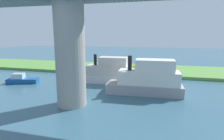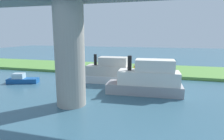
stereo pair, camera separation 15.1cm
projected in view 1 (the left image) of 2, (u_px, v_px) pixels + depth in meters
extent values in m
plane|color=#386075|center=(119.00, 76.00, 33.76)|extent=(160.00, 160.00, 0.00)
cube|color=#5B9342|center=(125.00, 69.00, 39.42)|extent=(80.00, 12.00, 0.50)
cylinder|color=#9E998E|center=(70.00, 55.00, 19.09)|extent=(2.99, 2.99, 10.40)
cylinder|color=#2D334C|center=(134.00, 71.00, 34.48)|extent=(0.29, 0.29, 0.55)
cylinder|color=gold|center=(134.00, 68.00, 34.38)|extent=(0.49, 0.49, 0.60)
sphere|color=tan|center=(134.00, 65.00, 34.30)|extent=(0.24, 0.24, 0.24)
cylinder|color=brown|center=(75.00, 67.00, 37.62)|extent=(0.20, 0.20, 0.91)
cube|color=white|center=(106.00, 79.00, 29.37)|extent=(8.55, 3.21, 1.12)
cube|color=beige|center=(109.00, 70.00, 29.04)|extent=(6.85, 2.85, 1.50)
cube|color=beige|center=(113.00, 61.00, 28.64)|extent=(4.31, 2.34, 1.31)
cylinder|color=black|center=(95.00, 60.00, 29.19)|extent=(0.47, 0.47, 1.68)
cube|color=#D84C2D|center=(92.00, 72.00, 29.65)|extent=(1.58, 1.76, 0.84)
cube|color=#195199|center=(23.00, 81.00, 28.91)|extent=(4.72, 2.85, 0.69)
cube|color=silver|center=(18.00, 76.00, 28.75)|extent=(1.91, 1.69, 0.79)
cube|color=#99999E|center=(144.00, 88.00, 23.81)|extent=(9.35, 3.53, 1.23)
cube|color=white|center=(149.00, 77.00, 23.45)|extent=(7.50, 3.13, 1.64)
cube|color=white|center=(155.00, 65.00, 23.02)|extent=(4.72, 2.56, 1.43)
cylinder|color=black|center=(130.00, 63.00, 23.60)|extent=(0.51, 0.51, 1.84)
cube|color=#D84C2D|center=(125.00, 79.00, 24.11)|extent=(1.73, 1.92, 0.92)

